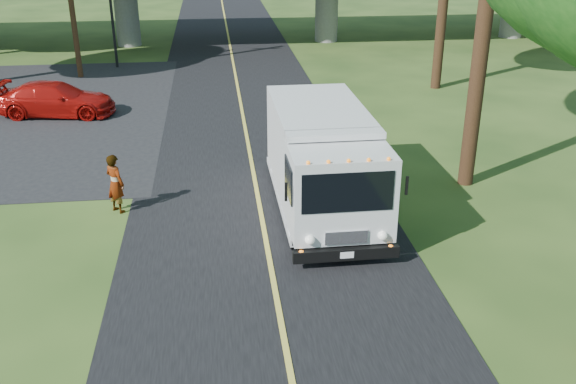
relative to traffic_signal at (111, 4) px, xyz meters
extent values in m
cube|color=black|center=(6.00, -16.00, -3.19)|extent=(7.00, 90.00, 0.02)
cube|color=gold|center=(6.00, -16.00, -3.17)|extent=(0.12, 90.00, 0.01)
cylinder|color=black|center=(0.00, 0.00, -0.60)|extent=(0.14, 0.14, 5.20)
cylinder|color=#382314|center=(12.20, -17.00, 0.65)|extent=(0.44, 0.44, 7.70)
cylinder|color=#382314|center=(15.00, -6.00, 0.13)|extent=(0.44, 0.44, 6.65)
cube|color=silver|center=(7.64, -17.52, -1.58)|extent=(2.37, 4.29, 2.18)
cube|color=silver|center=(7.67, -20.52, -1.67)|extent=(2.34, 1.77, 1.99)
cube|color=black|center=(7.68, -21.37, -1.36)|extent=(2.04, 0.10, 0.92)
cube|color=black|center=(7.68, -21.47, -2.83)|extent=(2.42, 0.20, 0.27)
cube|color=silver|center=(7.65, -17.91, -2.91)|extent=(2.38, 5.64, 0.17)
cylinder|color=black|center=(6.68, -20.34, -2.76)|extent=(0.28, 0.87, 0.87)
cylinder|color=black|center=(8.66, -20.32, -2.76)|extent=(0.28, 0.87, 0.87)
cylinder|color=black|center=(6.64, -16.27, -2.76)|extent=(0.28, 0.87, 0.87)
cylinder|color=black|center=(8.62, -16.25, -2.76)|extent=(0.28, 0.87, 0.87)
imported|color=#990D09|center=(-1.27, -8.45, -2.54)|extent=(4.72, 2.39, 1.31)
imported|color=gray|center=(2.20, -17.78, -2.39)|extent=(0.70, 0.68, 1.62)
camera|label=1|loc=(4.90, -33.82, 4.21)|focal=40.00mm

